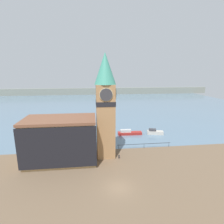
# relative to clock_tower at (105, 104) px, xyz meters

# --- Properties ---
(ground_plane) EXTENTS (160.00, 160.00, 0.00)m
(ground_plane) POSITION_rel_clock_tower_xyz_m (1.04, -10.85, -11.10)
(ground_plane) COLOR brown
(water) EXTENTS (160.00, 120.00, 0.00)m
(water) POSITION_rel_clock_tower_xyz_m (1.04, 62.80, -11.11)
(water) COLOR slate
(water) RESTS_ON ground_plane
(far_shoreline) EXTENTS (180.00, 3.00, 5.00)m
(far_shoreline) POSITION_rel_clock_tower_xyz_m (1.04, 102.80, -8.60)
(far_shoreline) COLOR gray
(far_shoreline) RESTS_ON water
(pier_railing) EXTENTS (12.58, 0.08, 1.09)m
(pier_railing) POSITION_rel_clock_tower_xyz_m (9.08, 2.55, -10.14)
(pier_railing) COLOR #232328
(pier_railing) RESTS_ON ground_plane
(clock_tower) EXTENTS (4.15, 4.15, 20.89)m
(clock_tower) POSITION_rel_clock_tower_xyz_m (0.00, 0.00, 0.00)
(clock_tower) COLOR #9E754C
(clock_tower) RESTS_ON ground_plane
(pier_building) EXTENTS (13.63, 7.62, 8.71)m
(pier_building) POSITION_rel_clock_tower_xyz_m (-8.83, -1.19, -6.73)
(pier_building) COLOR tan
(pier_building) RESTS_ON ground_plane
(boat_near) EXTENTS (6.75, 1.76, 1.48)m
(boat_near) POSITION_rel_clock_tower_xyz_m (7.46, 11.81, -10.56)
(boat_near) COLOR maroon
(boat_near) RESTS_ON water
(boat_far) EXTENTS (4.67, 2.56, 1.55)m
(boat_far) POSITION_rel_clock_tower_xyz_m (14.82, 11.29, -10.50)
(boat_far) COLOR #B7B2A8
(boat_far) RESTS_ON water
(mooring_bollard_near) EXTENTS (0.25, 0.25, 0.78)m
(mooring_bollard_near) POSITION_rel_clock_tower_xyz_m (2.55, -1.62, -10.68)
(mooring_bollard_near) COLOR black
(mooring_bollard_near) RESTS_ON ground_plane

